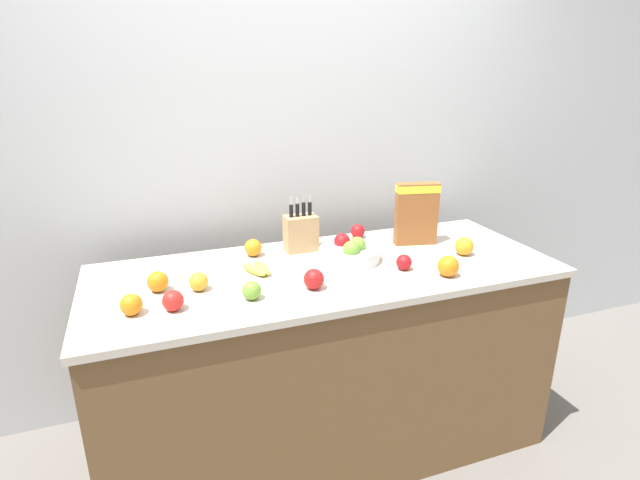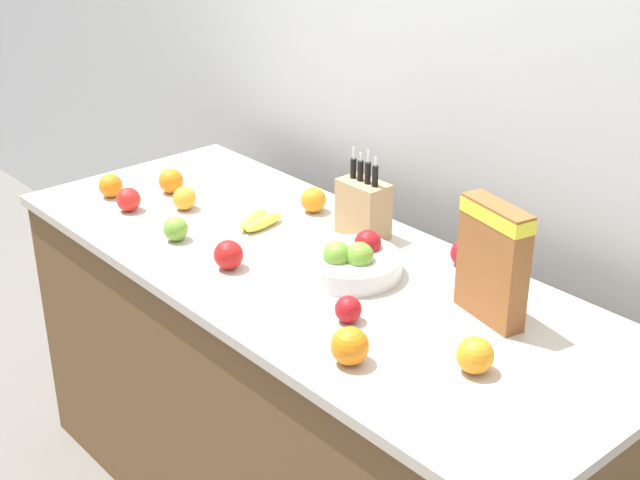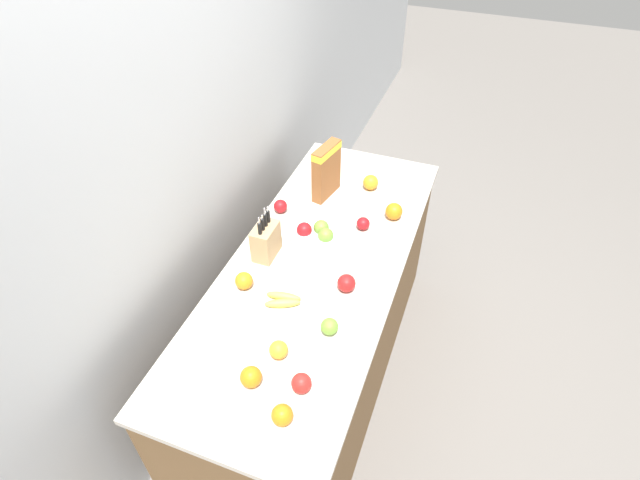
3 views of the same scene
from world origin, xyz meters
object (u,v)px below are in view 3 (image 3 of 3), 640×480
at_px(orange_mid_left, 394,211).
at_px(orange_back_center, 279,350).
at_px(knife_block, 266,241).
at_px(apple_leftmost, 346,283).
at_px(orange_front_left, 371,182).
at_px(banana_bunch, 283,300).
at_px(apple_rightmost, 363,224).
at_px(apple_front, 329,327).
at_px(apple_middle, 280,206).
at_px(cereal_box, 326,169).
at_px(orange_by_cereal, 244,281).
at_px(orange_front_right, 282,415).
at_px(fruit_bowl, 318,237).
at_px(apple_rear, 301,383).
at_px(orange_front_center, 252,377).

bearing_deg(orange_mid_left, orange_back_center, 167.96).
bearing_deg(knife_block, apple_leftmost, -101.28).
bearing_deg(apple_leftmost, orange_front_left, 8.19).
height_order(knife_block, banana_bunch, knife_block).
bearing_deg(knife_block, orange_back_center, -150.50).
bearing_deg(apple_rightmost, knife_block, 132.16).
bearing_deg(apple_front, apple_middle, 37.57).
xyz_separation_m(orange_front_left, orange_mid_left, (-0.21, -0.18, 0.00)).
relative_size(knife_block, orange_front_left, 3.19).
height_order(knife_block, cereal_box, cereal_box).
xyz_separation_m(knife_block, apple_front, (-0.33, -0.43, -0.05)).
xyz_separation_m(apple_leftmost, orange_by_cereal, (-0.14, 0.43, -0.00)).
relative_size(apple_front, orange_front_right, 0.93).
bearing_deg(cereal_box, orange_by_cereal, -175.74).
bearing_deg(fruit_bowl, apple_rightmost, -45.29).
xyz_separation_m(apple_leftmost, orange_front_right, (-0.67, 0.02, -0.00)).
xyz_separation_m(apple_rear, orange_mid_left, (1.09, -0.07, 0.01)).
xyz_separation_m(knife_block, fruit_bowl, (0.16, -0.20, -0.05)).
bearing_deg(apple_middle, banana_bunch, -155.33).
distance_m(apple_rightmost, orange_front_right, 1.09).
bearing_deg(cereal_box, banana_bunch, -161.48).
bearing_deg(apple_middle, orange_mid_left, -74.87).
xyz_separation_m(orange_back_center, orange_front_center, (-0.15, 0.04, 0.00)).
bearing_deg(orange_by_cereal, apple_rightmost, -33.73).
bearing_deg(fruit_bowl, orange_front_left, -12.65).
relative_size(orange_back_center, orange_by_cereal, 0.93).
height_order(knife_block, orange_front_left, knife_block).
bearing_deg(apple_middle, apple_front, -142.43).
relative_size(fruit_bowl, apple_rear, 3.57).
bearing_deg(orange_by_cereal, orange_front_right, -141.83).
xyz_separation_m(apple_front, orange_mid_left, (0.81, -0.06, 0.01)).
relative_size(orange_back_center, orange_mid_left, 0.84).
height_order(cereal_box, orange_mid_left, cereal_box).
relative_size(apple_rightmost, apple_leftmost, 0.83).
xyz_separation_m(apple_rear, orange_back_center, (0.11, 0.14, -0.00)).
xyz_separation_m(knife_block, orange_mid_left, (0.48, -0.50, -0.04)).
height_order(apple_rear, orange_mid_left, orange_mid_left).
xyz_separation_m(apple_rightmost, orange_front_center, (-0.99, 0.13, 0.01)).
bearing_deg(knife_block, fruit_bowl, -50.31).
bearing_deg(orange_front_left, cereal_box, 122.03).
xyz_separation_m(cereal_box, orange_mid_left, (-0.07, -0.40, -0.12)).
distance_m(apple_rightmost, orange_back_center, 0.85).
bearing_deg(orange_by_cereal, apple_rear, -132.02).
distance_m(apple_front, orange_front_right, 0.42).
height_order(banana_bunch, apple_middle, apple_middle).
relative_size(knife_block, orange_by_cereal, 3.39).
height_order(knife_block, orange_back_center, knife_block).
relative_size(apple_leftmost, orange_by_cereal, 1.02).
xyz_separation_m(apple_front, orange_by_cereal, (0.10, 0.44, 0.00)).
bearing_deg(knife_block, orange_front_center, -159.45).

